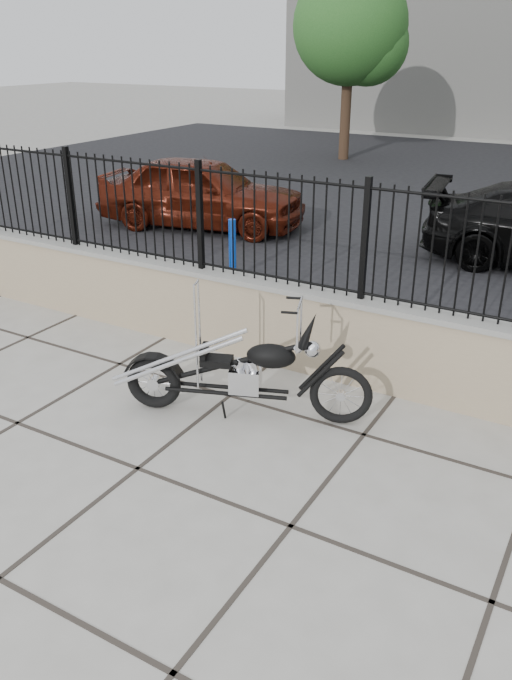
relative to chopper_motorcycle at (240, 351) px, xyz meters
name	(u,v)px	position (x,y,z in m)	size (l,w,h in m)	color
ground_plane	(138,469)	(-0.30, -1.24, -0.70)	(90.00, 90.00, 0.00)	#99968E
parking_lot	(478,200)	(-0.30, 11.26, -0.70)	(30.00, 30.00, 0.00)	black
retaining_wall	(276,322)	(-0.30, 1.26, -0.22)	(14.00, 0.36, 0.96)	gray
iron_fence	(277,229)	(-0.30, 1.26, 0.86)	(14.00, 0.08, 1.20)	black
chopper_motorcycle	(240,351)	(0.00, 0.00, 0.00)	(2.33, 0.41, 1.40)	black
car_red	(202,192)	(-4.49, 5.90, 0.00)	(1.65, 4.10, 1.40)	#4E160B
bollard_a	(232,250)	(-2.27, 3.49, -0.23)	(0.11, 0.11, 0.94)	#0D1DCB
tree_left	(350,20)	(-5.42, 15.15, 3.29)	(3.38, 3.38, 5.70)	#382619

